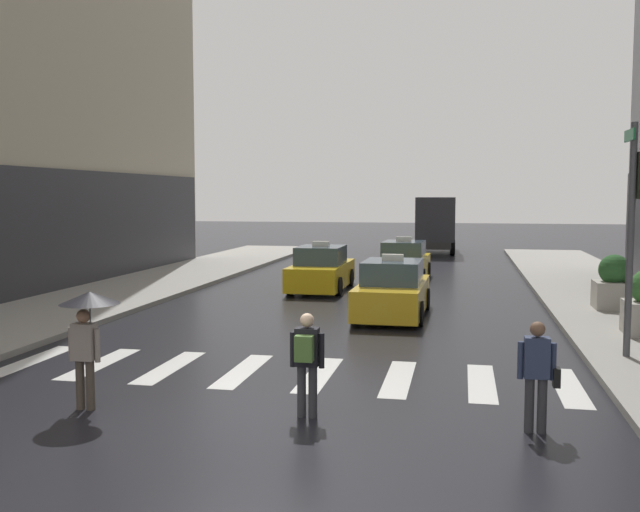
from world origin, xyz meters
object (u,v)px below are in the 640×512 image
at_px(traffic_light_pole, 637,206).
at_px(pedestrian_with_backpack, 307,357).
at_px(taxi_third, 404,263).
at_px(pedestrian_with_umbrella, 88,318).
at_px(box_truck, 436,222).
at_px(taxi_lead, 393,291).
at_px(planter_mid_block, 614,284).
at_px(pedestrian_with_handbag, 538,370).
at_px(taxi_second, 321,270).

relative_size(traffic_light_pole, pedestrian_with_backpack, 2.91).
xyz_separation_m(taxi_third, pedestrian_with_umbrella, (-3.58, -18.55, 0.79)).
height_order(traffic_light_pole, box_truck, traffic_light_pole).
height_order(taxi_lead, planter_mid_block, taxi_lead).
distance_m(traffic_light_pole, pedestrian_with_backpack, 7.91).
relative_size(taxi_lead, box_truck, 0.60).
relative_size(pedestrian_with_backpack, pedestrian_with_handbag, 1.00).
height_order(taxi_lead, pedestrian_with_umbrella, pedestrian_with_umbrella).
relative_size(taxi_third, pedestrian_with_handbag, 2.78).
height_order(taxi_third, planter_mid_block, taxi_third).
height_order(taxi_second, pedestrian_with_backpack, taxi_second).
bearing_deg(pedestrian_with_umbrella, planter_mid_block, 48.66).
relative_size(traffic_light_pole, box_truck, 0.63).
height_order(taxi_lead, pedestrian_with_handbag, taxi_lead).
bearing_deg(taxi_third, box_truck, 87.10).
bearing_deg(pedestrian_with_backpack, box_truck, 88.64).
relative_size(taxi_lead, pedestrian_with_handbag, 2.77).
bearing_deg(pedestrian_with_umbrella, taxi_second, 86.81).
distance_m(pedestrian_with_backpack, pedestrian_with_handbag, 3.46).
bearing_deg(taxi_third, pedestrian_with_backpack, -90.13).
relative_size(traffic_light_pole, planter_mid_block, 3.00).
distance_m(taxi_third, planter_mid_block, 9.59).
height_order(taxi_second, planter_mid_block, taxi_second).
bearing_deg(pedestrian_with_handbag, taxi_third, 100.58).
bearing_deg(taxi_lead, pedestrian_with_handbag, -72.57).
bearing_deg(pedestrian_with_backpack, planter_mid_block, 59.43).
bearing_deg(pedestrian_with_backpack, pedestrian_with_handbag, -0.49).
bearing_deg(planter_mid_block, taxi_second, 159.93).
xyz_separation_m(taxi_lead, pedestrian_with_backpack, (-0.42, -9.66, 0.25)).
height_order(traffic_light_pole, taxi_second, traffic_light_pole).
height_order(taxi_third, box_truck, box_truck).
bearing_deg(pedestrian_with_umbrella, pedestrian_with_backpack, 4.54).
bearing_deg(planter_mid_block, pedestrian_with_umbrella, -131.34).
xyz_separation_m(pedestrian_with_umbrella, pedestrian_with_backpack, (3.54, 0.28, -0.54)).
bearing_deg(traffic_light_pole, taxi_second, 130.41).
relative_size(traffic_light_pole, taxi_second, 1.06).
distance_m(box_truck, pedestrian_with_umbrella, 33.36).
xyz_separation_m(taxi_lead, planter_mid_block, (6.32, 1.74, 0.15)).
distance_m(pedestrian_with_backpack, planter_mid_block, 13.25).
distance_m(taxi_lead, taxi_third, 8.61).
xyz_separation_m(traffic_light_pole, pedestrian_with_umbrella, (-9.37, -5.12, -1.74)).
distance_m(taxi_second, box_truck, 18.31).
height_order(pedestrian_with_backpack, planter_mid_block, planter_mid_block).
xyz_separation_m(box_truck, pedestrian_with_handbag, (2.68, -32.82, -0.92)).
bearing_deg(traffic_light_pole, box_truck, 100.24).
distance_m(pedestrian_with_umbrella, pedestrian_with_backpack, 3.60).
bearing_deg(pedestrian_with_handbag, pedestrian_with_backpack, 179.51).
relative_size(box_truck, planter_mid_block, 4.74).
xyz_separation_m(traffic_light_pole, pedestrian_with_backpack, (-5.82, -4.84, -2.29)).
bearing_deg(taxi_second, traffic_light_pole, -49.59).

